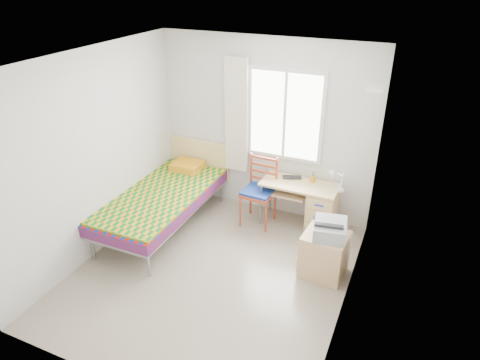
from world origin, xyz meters
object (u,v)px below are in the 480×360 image
Objects in this scene: bed at (165,196)px; chair at (260,187)px; desk at (317,206)px; printer at (330,229)px; cabinet at (324,254)px.

bed is 2.20× the size of chair.
desk is at bearing 12.49° from chair.
printer is (0.37, -0.93, 0.29)m from desk.
cabinet is (0.33, -0.93, -0.09)m from desk.
desk is at bearing 20.57° from bed.
cabinet is 1.16× the size of printer.
chair is 1.79× the size of cabinet.
cabinet is 0.38m from printer.
chair is at bearing 136.36° from printer.
bed reaches higher than printer.
cabinet is at bearing -4.17° from bed.
printer is (1.19, -0.80, 0.09)m from chair.
desk is 2.23× the size of printer.
cabinet is (1.15, -0.80, -0.28)m from chair.
printer reaches higher than cabinet.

